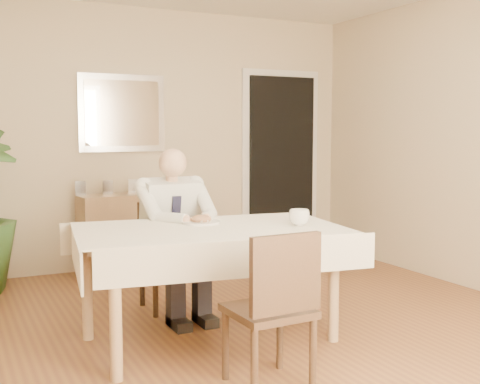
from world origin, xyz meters
name	(u,v)px	position (x,y,z in m)	size (l,w,h in m)	color
room	(264,143)	(0.00, 0.00, 1.30)	(5.00, 5.02, 2.60)	brown
doorway	(281,164)	(1.55, 2.46, 1.00)	(0.96, 0.07, 2.10)	silver
mirror	(122,113)	(-0.26, 2.47, 1.55)	(0.86, 0.04, 0.76)	silver
dining_table	(210,240)	(-0.33, 0.14, 0.67)	(1.85, 1.25, 0.75)	tan
chair_far	(166,248)	(-0.33, 1.01, 0.46)	(0.44, 0.44, 0.82)	#3B2718
chair_near	(275,302)	(-0.32, -0.73, 0.48)	(0.42, 0.42, 0.86)	#3B2718
seated_man	(178,224)	(-0.33, 0.73, 0.69)	(0.48, 0.72, 1.24)	white
plate	(201,222)	(-0.31, 0.32, 0.76)	(0.26, 0.26, 0.02)	white
food	(201,219)	(-0.31, 0.32, 0.78)	(0.14, 0.14, 0.06)	brown
knife	(210,221)	(-0.27, 0.26, 0.78)	(0.01, 0.01, 0.13)	silver
fork	(199,221)	(-0.35, 0.26, 0.78)	(0.01, 0.01, 0.13)	silver
coffee_mug	(299,217)	(0.24, -0.04, 0.81)	(0.14, 0.14, 0.11)	white
sideboard	(129,232)	(-0.26, 2.32, 0.38)	(0.95, 0.32, 0.76)	tan
photo_frame_left	(80,189)	(-0.71, 2.35, 0.83)	(0.10, 0.02, 0.14)	silver
photo_frame_center	(108,187)	(-0.44, 2.36, 0.83)	(0.10, 0.02, 0.14)	silver
photo_frame_right	(133,186)	(-0.19, 2.37, 0.83)	(0.10, 0.02, 0.14)	silver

